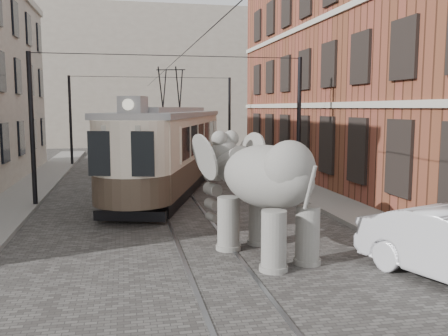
{
  "coord_description": "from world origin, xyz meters",
  "views": [
    {
      "loc": [
        -2.14,
        -13.82,
        3.88
      ],
      "look_at": [
        0.75,
        0.26,
        2.1
      ],
      "focal_mm": 39.06,
      "sensor_mm": 36.0,
      "label": 1
    }
  ],
  "objects": [
    {
      "name": "ground",
      "position": [
        0.0,
        0.0,
        0.0
      ],
      "size": [
        120.0,
        120.0,
        0.0
      ],
      "primitive_type": "plane",
      "color": "#494744"
    },
    {
      "name": "tram_rails",
      "position": [
        0.0,
        0.0,
        0.01
      ],
      "size": [
        1.54,
        80.0,
        0.02
      ],
      "primitive_type": null,
      "color": "slate",
      "rests_on": "ground"
    },
    {
      "name": "sidewalk_right",
      "position": [
        6.0,
        0.0,
        0.07
      ],
      "size": [
        2.0,
        60.0,
        0.15
      ],
      "primitive_type": "cube",
      "color": "slate",
      "rests_on": "ground"
    },
    {
      "name": "brick_building",
      "position": [
        11.0,
        9.0,
        6.0
      ],
      "size": [
        8.0,
        26.0,
        12.0
      ],
      "primitive_type": "cube",
      "color": "brown",
      "rests_on": "ground"
    },
    {
      "name": "distant_block",
      "position": [
        0.0,
        40.0,
        7.0
      ],
      "size": [
        28.0,
        10.0,
        14.0
      ],
      "primitive_type": "cube",
      "color": "gray",
      "rests_on": "ground"
    },
    {
      "name": "catenary",
      "position": [
        -0.2,
        5.0,
        3.0
      ],
      "size": [
        11.0,
        30.2,
        6.0
      ],
      "primitive_type": null,
      "color": "black",
      "rests_on": "ground"
    },
    {
      "name": "tram",
      "position": [
        0.06,
        9.2,
        2.85
      ],
      "size": [
        7.06,
        14.58,
        5.69
      ],
      "primitive_type": null,
      "rotation": [
        0.0,
        0.0,
        -0.3
      ],
      "color": "beige",
      "rests_on": "ground"
    },
    {
      "name": "elephant",
      "position": [
        1.44,
        -1.86,
        1.63
      ],
      "size": [
        4.54,
        5.99,
        3.26
      ],
      "primitive_type": null,
      "rotation": [
        0.0,
        0.0,
        0.34
      ],
      "color": "slate",
      "rests_on": "ground"
    }
  ]
}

